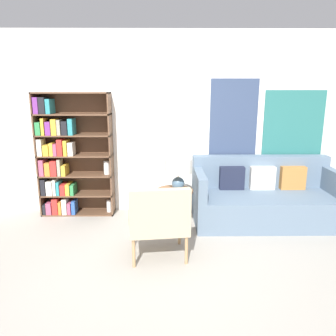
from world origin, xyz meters
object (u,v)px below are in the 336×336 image
Objects in this scene: armchair at (159,218)px; side_table at (175,195)px; table_lamp at (178,169)px; bookshelf at (65,159)px; couch at (264,198)px.

armchair is 0.84m from side_table.
table_lamp is (0.04, -0.01, 0.36)m from side_table.
bookshelf is 3.25× the size of side_table.
couch is (1.50, 1.13, -0.16)m from armchair.
bookshelf is 0.90× the size of couch.
bookshelf is 2.98m from couch.
couch is 1.40m from table_lamp.
couch is 1.35m from side_table.
couch reaches higher than side_table.
side_table is at bearing -166.47° from couch.
bookshelf is 1.76m from side_table.
table_lamp reaches higher than couch.
armchair is (1.41, -1.43, -0.37)m from bookshelf.
couch is (2.91, -0.30, -0.53)m from bookshelf.
side_table is at bearing 76.47° from armchair.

